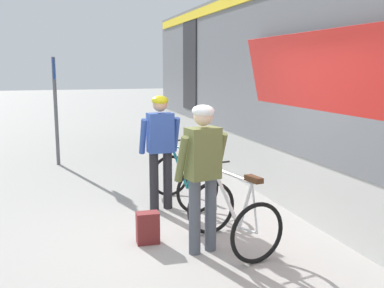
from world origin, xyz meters
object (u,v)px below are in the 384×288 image
(cyclist_far_in_olive, at_px, (203,166))
(bicycle_far_white, at_px, (233,216))
(platform_sign_post, at_px, (55,93))
(backpack_on_platform, at_px, (148,228))
(bicycle_near_teal, at_px, (183,180))
(water_bottle_near_the_bikes, at_px, (213,198))
(cyclist_near_in_blue, at_px, (160,142))

(cyclist_far_in_olive, distance_m, bicycle_far_white, 0.76)
(platform_sign_post, bearing_deg, backpack_on_platform, -78.95)
(cyclist_far_in_olive, relative_size, bicycle_near_teal, 1.50)
(water_bottle_near_the_bikes, xyz_separation_m, platform_sign_post, (-2.33, 3.84, 1.53))
(cyclist_far_in_olive, height_order, water_bottle_near_the_bikes, cyclist_far_in_olive)
(cyclist_near_in_blue, relative_size, water_bottle_near_the_bikes, 9.34)
(water_bottle_near_the_bikes, distance_m, platform_sign_post, 4.75)
(bicycle_near_teal, bearing_deg, cyclist_near_in_blue, -161.88)
(bicycle_far_white, relative_size, backpack_on_platform, 2.95)
(backpack_on_platform, relative_size, platform_sign_post, 0.17)
(cyclist_far_in_olive, height_order, backpack_on_platform, cyclist_far_in_olive)
(bicycle_far_white, relative_size, platform_sign_post, 0.49)
(bicycle_near_teal, height_order, platform_sign_post, platform_sign_post)
(water_bottle_near_the_bikes, relative_size, platform_sign_post, 0.08)
(bicycle_far_white, distance_m, backpack_on_platform, 1.08)
(water_bottle_near_the_bikes, bearing_deg, platform_sign_post, 121.23)
(cyclist_far_in_olive, xyz_separation_m, backpack_on_platform, (-0.57, 0.45, -0.85))
(cyclist_far_in_olive, relative_size, platform_sign_post, 0.73)
(cyclist_far_in_olive, distance_m, bicycle_near_teal, 2.01)
(cyclist_far_in_olive, distance_m, water_bottle_near_the_bikes, 2.12)
(cyclist_far_in_olive, bearing_deg, platform_sign_post, 105.75)
(cyclist_near_in_blue, relative_size, platform_sign_post, 0.73)
(water_bottle_near_the_bikes, bearing_deg, bicycle_far_white, -102.09)
(backpack_on_platform, bearing_deg, bicycle_far_white, -22.14)
(bicycle_near_teal, relative_size, bicycle_far_white, 0.99)
(bicycle_near_teal, relative_size, platform_sign_post, 0.49)
(bicycle_far_white, relative_size, water_bottle_near_the_bikes, 6.26)
(cyclist_far_in_olive, relative_size, water_bottle_near_the_bikes, 9.34)
(cyclist_near_in_blue, bearing_deg, platform_sign_post, 111.11)
(bicycle_near_teal, xyz_separation_m, platform_sign_post, (-1.88, 3.70, 1.22))
(backpack_on_platform, distance_m, platform_sign_post, 5.41)
(bicycle_far_white, bearing_deg, bicycle_near_teal, 92.58)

